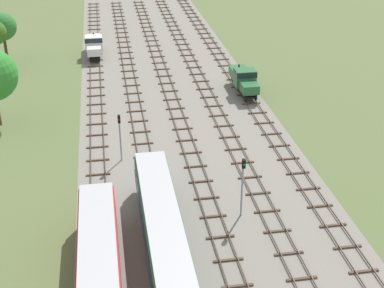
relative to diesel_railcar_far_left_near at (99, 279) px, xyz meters
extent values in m
plane|color=#5B6B3D|center=(9.85, 30.96, -2.60)|extent=(480.00, 480.00, 0.00)
cube|color=gray|center=(9.85, 30.96, -2.59)|extent=(23.71, 176.00, 0.01)
cube|color=#47382D|center=(-0.72, 31.96, -2.38)|extent=(0.07, 126.00, 0.15)
cube|color=#47382D|center=(0.72, 31.96, -2.38)|extent=(0.07, 126.00, 0.15)
cube|color=brown|center=(0.00, 3.46, -2.53)|extent=(2.40, 0.22, 0.14)
cube|color=brown|center=(0.00, 6.46, -2.53)|extent=(2.40, 0.22, 0.14)
cube|color=brown|center=(0.00, 9.46, -2.53)|extent=(2.40, 0.22, 0.14)
cube|color=brown|center=(0.00, 12.46, -2.53)|extent=(2.40, 0.22, 0.14)
cube|color=brown|center=(0.00, 15.46, -2.53)|extent=(2.40, 0.22, 0.14)
cube|color=brown|center=(0.00, 18.46, -2.53)|extent=(2.40, 0.22, 0.14)
cube|color=brown|center=(0.00, 21.46, -2.53)|extent=(2.40, 0.22, 0.14)
cube|color=brown|center=(0.00, 24.46, -2.53)|extent=(2.40, 0.22, 0.14)
cube|color=brown|center=(0.00, 27.46, -2.53)|extent=(2.40, 0.22, 0.14)
cube|color=brown|center=(0.00, 30.46, -2.53)|extent=(2.40, 0.22, 0.14)
cube|color=brown|center=(0.00, 33.46, -2.53)|extent=(2.40, 0.22, 0.14)
cube|color=brown|center=(0.00, 36.46, -2.53)|extent=(2.40, 0.22, 0.14)
cube|color=brown|center=(0.00, 39.46, -2.53)|extent=(2.40, 0.22, 0.14)
cube|color=brown|center=(0.00, 42.46, -2.53)|extent=(2.40, 0.22, 0.14)
cube|color=brown|center=(0.00, 45.46, -2.53)|extent=(2.40, 0.22, 0.14)
cube|color=brown|center=(0.00, 48.46, -2.53)|extent=(2.40, 0.22, 0.14)
cube|color=brown|center=(0.00, 51.46, -2.53)|extent=(2.40, 0.22, 0.14)
cube|color=brown|center=(0.00, 54.46, -2.53)|extent=(2.40, 0.22, 0.14)
cube|color=brown|center=(0.00, 57.46, -2.53)|extent=(2.40, 0.22, 0.14)
cube|color=brown|center=(0.00, 60.46, -2.53)|extent=(2.40, 0.22, 0.14)
cube|color=brown|center=(0.00, 63.46, -2.53)|extent=(2.40, 0.22, 0.14)
cube|color=brown|center=(0.00, 66.46, -2.53)|extent=(2.40, 0.22, 0.14)
cube|color=brown|center=(0.00, 69.46, -2.53)|extent=(2.40, 0.22, 0.14)
cube|color=brown|center=(0.00, 72.46, -2.53)|extent=(2.40, 0.22, 0.14)
cube|color=brown|center=(0.00, 75.46, -2.53)|extent=(2.40, 0.22, 0.14)
cube|color=brown|center=(0.00, 78.46, -2.53)|extent=(2.40, 0.22, 0.14)
cube|color=brown|center=(0.00, 81.46, -2.53)|extent=(2.40, 0.22, 0.14)
cube|color=brown|center=(0.00, 84.46, -2.53)|extent=(2.40, 0.22, 0.14)
cube|color=brown|center=(0.00, 87.46, -2.53)|extent=(2.40, 0.22, 0.14)
cube|color=brown|center=(0.00, 90.46, -2.53)|extent=(2.40, 0.22, 0.14)
cube|color=brown|center=(0.00, 93.46, -2.53)|extent=(2.40, 0.22, 0.14)
cube|color=#47382D|center=(4.21, 31.96, -2.38)|extent=(0.07, 126.00, 0.15)
cube|color=#47382D|center=(5.64, 31.96, -2.38)|extent=(0.07, 126.00, 0.15)
cube|color=brown|center=(4.93, 3.46, -2.53)|extent=(2.40, 0.22, 0.14)
cube|color=brown|center=(4.93, 6.46, -2.53)|extent=(2.40, 0.22, 0.14)
cube|color=brown|center=(4.93, 9.46, -2.53)|extent=(2.40, 0.22, 0.14)
cube|color=brown|center=(4.93, 12.46, -2.53)|extent=(2.40, 0.22, 0.14)
cube|color=brown|center=(4.93, 15.46, -2.53)|extent=(2.40, 0.22, 0.14)
cube|color=brown|center=(4.93, 18.46, -2.53)|extent=(2.40, 0.22, 0.14)
cube|color=brown|center=(4.93, 21.46, -2.53)|extent=(2.40, 0.22, 0.14)
cube|color=brown|center=(4.93, 24.46, -2.53)|extent=(2.40, 0.22, 0.14)
cube|color=brown|center=(4.93, 27.46, -2.53)|extent=(2.40, 0.22, 0.14)
cube|color=brown|center=(4.93, 30.46, -2.53)|extent=(2.40, 0.22, 0.14)
cube|color=brown|center=(4.93, 33.46, -2.53)|extent=(2.40, 0.22, 0.14)
cube|color=brown|center=(4.93, 36.46, -2.53)|extent=(2.40, 0.22, 0.14)
cube|color=brown|center=(4.93, 39.46, -2.53)|extent=(2.40, 0.22, 0.14)
cube|color=brown|center=(4.93, 42.46, -2.53)|extent=(2.40, 0.22, 0.14)
cube|color=brown|center=(4.93, 45.46, -2.53)|extent=(2.40, 0.22, 0.14)
cube|color=brown|center=(4.93, 48.46, -2.53)|extent=(2.40, 0.22, 0.14)
cube|color=brown|center=(4.93, 51.46, -2.53)|extent=(2.40, 0.22, 0.14)
cube|color=brown|center=(4.93, 54.46, -2.53)|extent=(2.40, 0.22, 0.14)
cube|color=brown|center=(4.93, 57.46, -2.53)|extent=(2.40, 0.22, 0.14)
cube|color=brown|center=(4.93, 60.46, -2.53)|extent=(2.40, 0.22, 0.14)
cube|color=brown|center=(4.93, 63.46, -2.53)|extent=(2.40, 0.22, 0.14)
cube|color=brown|center=(4.93, 66.46, -2.53)|extent=(2.40, 0.22, 0.14)
cube|color=brown|center=(4.93, 69.46, -2.53)|extent=(2.40, 0.22, 0.14)
cube|color=brown|center=(4.93, 72.46, -2.53)|extent=(2.40, 0.22, 0.14)
cube|color=brown|center=(4.93, 75.46, -2.53)|extent=(2.40, 0.22, 0.14)
cube|color=brown|center=(4.93, 78.46, -2.53)|extent=(2.40, 0.22, 0.14)
cube|color=brown|center=(4.93, 81.46, -2.53)|extent=(2.40, 0.22, 0.14)
cube|color=brown|center=(4.93, 84.46, -2.53)|extent=(2.40, 0.22, 0.14)
cube|color=brown|center=(4.93, 87.46, -2.53)|extent=(2.40, 0.22, 0.14)
cube|color=brown|center=(4.93, 90.46, -2.53)|extent=(2.40, 0.22, 0.14)
cube|color=brown|center=(4.93, 93.46, -2.53)|extent=(2.40, 0.22, 0.14)
cube|color=#47382D|center=(9.14, 31.96, -2.38)|extent=(0.07, 126.00, 0.15)
cube|color=#47382D|center=(10.57, 31.96, -2.38)|extent=(0.07, 126.00, 0.15)
cube|color=brown|center=(9.85, 0.46, -2.53)|extent=(2.40, 0.22, 0.14)
cube|color=brown|center=(9.85, 3.46, -2.53)|extent=(2.40, 0.22, 0.14)
cube|color=brown|center=(9.85, 6.46, -2.53)|extent=(2.40, 0.22, 0.14)
cube|color=brown|center=(9.85, 9.46, -2.53)|extent=(2.40, 0.22, 0.14)
cube|color=brown|center=(9.85, 12.46, -2.53)|extent=(2.40, 0.22, 0.14)
cube|color=brown|center=(9.85, 15.46, -2.53)|extent=(2.40, 0.22, 0.14)
cube|color=brown|center=(9.85, 18.46, -2.53)|extent=(2.40, 0.22, 0.14)
cube|color=brown|center=(9.85, 21.46, -2.53)|extent=(2.40, 0.22, 0.14)
cube|color=brown|center=(9.85, 24.46, -2.53)|extent=(2.40, 0.22, 0.14)
cube|color=brown|center=(9.85, 27.46, -2.53)|extent=(2.40, 0.22, 0.14)
cube|color=brown|center=(9.85, 30.46, -2.53)|extent=(2.40, 0.22, 0.14)
cube|color=brown|center=(9.85, 33.46, -2.53)|extent=(2.40, 0.22, 0.14)
cube|color=brown|center=(9.85, 36.46, -2.53)|extent=(2.40, 0.22, 0.14)
cube|color=brown|center=(9.85, 39.46, -2.53)|extent=(2.40, 0.22, 0.14)
cube|color=brown|center=(9.85, 42.46, -2.53)|extent=(2.40, 0.22, 0.14)
cube|color=brown|center=(9.85, 45.46, -2.53)|extent=(2.40, 0.22, 0.14)
cube|color=brown|center=(9.85, 48.46, -2.53)|extent=(2.40, 0.22, 0.14)
cube|color=brown|center=(9.85, 51.46, -2.53)|extent=(2.40, 0.22, 0.14)
cube|color=brown|center=(9.85, 54.46, -2.53)|extent=(2.40, 0.22, 0.14)
cube|color=brown|center=(9.85, 57.46, -2.53)|extent=(2.40, 0.22, 0.14)
cube|color=brown|center=(9.85, 60.46, -2.53)|extent=(2.40, 0.22, 0.14)
cube|color=brown|center=(9.85, 63.46, -2.53)|extent=(2.40, 0.22, 0.14)
cube|color=brown|center=(9.85, 66.46, -2.53)|extent=(2.40, 0.22, 0.14)
cube|color=brown|center=(9.85, 69.46, -2.53)|extent=(2.40, 0.22, 0.14)
cube|color=brown|center=(9.85, 72.46, -2.53)|extent=(2.40, 0.22, 0.14)
cube|color=brown|center=(9.85, 75.46, -2.53)|extent=(2.40, 0.22, 0.14)
cube|color=brown|center=(9.85, 78.46, -2.53)|extent=(2.40, 0.22, 0.14)
cube|color=brown|center=(9.85, 81.46, -2.53)|extent=(2.40, 0.22, 0.14)
cube|color=brown|center=(9.85, 84.46, -2.53)|extent=(2.40, 0.22, 0.14)
cube|color=brown|center=(9.85, 87.46, -2.53)|extent=(2.40, 0.22, 0.14)
cube|color=brown|center=(9.85, 90.46, -2.53)|extent=(2.40, 0.22, 0.14)
cube|color=brown|center=(9.85, 93.46, -2.53)|extent=(2.40, 0.22, 0.14)
cube|color=#47382D|center=(14.06, 31.96, -2.38)|extent=(0.07, 126.00, 0.15)
cube|color=#47382D|center=(15.50, 31.96, -2.38)|extent=(0.07, 126.00, 0.15)
cube|color=brown|center=(14.78, 0.46, -2.53)|extent=(2.40, 0.22, 0.14)
cube|color=brown|center=(14.78, 3.46, -2.53)|extent=(2.40, 0.22, 0.14)
cube|color=brown|center=(14.78, 6.46, -2.53)|extent=(2.40, 0.22, 0.14)
cube|color=brown|center=(14.78, 9.46, -2.53)|extent=(2.40, 0.22, 0.14)
cube|color=brown|center=(14.78, 12.46, -2.53)|extent=(2.40, 0.22, 0.14)
cube|color=brown|center=(14.78, 15.46, -2.53)|extent=(2.40, 0.22, 0.14)
cube|color=brown|center=(14.78, 18.46, -2.53)|extent=(2.40, 0.22, 0.14)
cube|color=brown|center=(14.78, 21.46, -2.53)|extent=(2.40, 0.22, 0.14)
cube|color=brown|center=(14.78, 24.46, -2.53)|extent=(2.40, 0.22, 0.14)
cube|color=brown|center=(14.78, 27.46, -2.53)|extent=(2.40, 0.22, 0.14)
cube|color=brown|center=(14.78, 30.46, -2.53)|extent=(2.40, 0.22, 0.14)
cube|color=brown|center=(14.78, 33.46, -2.53)|extent=(2.40, 0.22, 0.14)
cube|color=brown|center=(14.78, 36.46, -2.53)|extent=(2.40, 0.22, 0.14)
cube|color=brown|center=(14.78, 39.46, -2.53)|extent=(2.40, 0.22, 0.14)
cube|color=brown|center=(14.78, 42.46, -2.53)|extent=(2.40, 0.22, 0.14)
cube|color=brown|center=(14.78, 45.46, -2.53)|extent=(2.40, 0.22, 0.14)
cube|color=brown|center=(14.78, 48.46, -2.53)|extent=(2.40, 0.22, 0.14)
cube|color=brown|center=(14.78, 51.46, -2.53)|extent=(2.40, 0.22, 0.14)
cube|color=brown|center=(14.78, 54.46, -2.53)|extent=(2.40, 0.22, 0.14)
cube|color=brown|center=(14.78, 57.46, -2.53)|extent=(2.40, 0.22, 0.14)
cube|color=brown|center=(14.78, 60.46, -2.53)|extent=(2.40, 0.22, 0.14)
cube|color=brown|center=(14.78, 63.46, -2.53)|extent=(2.40, 0.22, 0.14)
cube|color=brown|center=(14.78, 66.46, -2.53)|extent=(2.40, 0.22, 0.14)
cube|color=brown|center=(14.78, 69.46, -2.53)|extent=(2.40, 0.22, 0.14)
cube|color=brown|center=(14.78, 72.46, -2.53)|extent=(2.40, 0.22, 0.14)
cube|color=brown|center=(14.78, 75.46, -2.53)|extent=(2.40, 0.22, 0.14)
cube|color=brown|center=(14.78, 78.46, -2.53)|extent=(2.40, 0.22, 0.14)
cube|color=brown|center=(14.78, 81.46, -2.53)|extent=(2.40, 0.22, 0.14)
cube|color=brown|center=(14.78, 84.46, -2.53)|extent=(2.40, 0.22, 0.14)
cube|color=brown|center=(14.78, 87.46, -2.53)|extent=(2.40, 0.22, 0.14)
cube|color=brown|center=(14.78, 90.46, -2.53)|extent=(2.40, 0.22, 0.14)
cube|color=brown|center=(14.78, 93.46, -2.53)|extent=(2.40, 0.22, 0.14)
cube|color=#47382D|center=(18.99, 31.96, -2.38)|extent=(0.07, 126.00, 0.15)
cube|color=#47382D|center=(20.43, 31.96, -2.38)|extent=(0.07, 126.00, 0.15)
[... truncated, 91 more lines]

